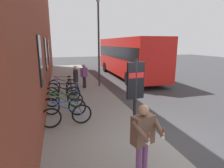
# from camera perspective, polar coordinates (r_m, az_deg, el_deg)

# --- Properties ---
(ground) EXTENTS (60.00, 60.00, 0.00)m
(ground) POSITION_cam_1_polar(r_m,az_deg,el_deg) (11.44, 4.02, -2.25)
(ground) COLOR #38383A
(sidewalk_pavement) EXTENTS (24.00, 3.50, 0.12)m
(sidewalk_pavement) POSITION_cam_1_polar(r_m,az_deg,el_deg) (12.71, -10.94, -0.65)
(sidewalk_pavement) COLOR gray
(sidewalk_pavement) RESTS_ON ground
(station_facade) EXTENTS (22.00, 0.65, 9.12)m
(station_facade) POSITION_cam_1_polar(r_m,az_deg,el_deg) (13.43, -21.50, 18.77)
(station_facade) COLOR brown
(station_facade) RESTS_ON ground
(bicycle_under_window) EXTENTS (0.48, 1.77, 0.97)m
(bicycle_under_window) POSITION_cam_1_polar(r_m,az_deg,el_deg) (6.58, -13.95, -9.46)
(bicycle_under_window) COLOR black
(bicycle_under_window) RESTS_ON sidewalk_pavement
(bicycle_beside_lamp) EXTENTS (0.69, 1.70, 0.97)m
(bicycle_beside_lamp) POSITION_cam_1_polar(r_m,az_deg,el_deg) (7.53, -14.79, -6.65)
(bicycle_beside_lamp) COLOR black
(bicycle_beside_lamp) RESTS_ON sidewalk_pavement
(bicycle_by_door) EXTENTS (0.67, 1.71, 0.97)m
(bicycle_by_door) POSITION_cam_1_polar(r_m,az_deg,el_deg) (8.46, -14.95, -4.51)
(bicycle_by_door) COLOR black
(bicycle_by_door) RESTS_ON sidewalk_pavement
(bicycle_end_of_row) EXTENTS (0.48, 1.76, 0.97)m
(bicycle_end_of_row) POSITION_cam_1_polar(r_m,az_deg,el_deg) (9.41, -15.22, -2.78)
(bicycle_end_of_row) COLOR black
(bicycle_end_of_row) RESTS_ON sidewalk_pavement
(bicycle_far_end) EXTENTS (0.59, 1.73, 0.97)m
(bicycle_far_end) POSITION_cam_1_polar(r_m,az_deg,el_deg) (10.30, -15.14, -1.43)
(bicycle_far_end) COLOR black
(bicycle_far_end) RESTS_ON sidewalk_pavement
(bicycle_mid_rack) EXTENTS (0.48, 1.76, 0.97)m
(bicycle_mid_rack) POSITION_cam_1_polar(r_m,az_deg,el_deg) (11.18, -15.07, -0.33)
(bicycle_mid_rack) COLOR black
(bicycle_mid_rack) RESTS_ON sidewalk_pavement
(transit_info_sign) EXTENTS (0.13, 0.56, 2.40)m
(transit_info_sign) POSITION_cam_1_polar(r_m,az_deg,el_deg) (5.43, 7.37, -0.53)
(transit_info_sign) COLOR black
(transit_info_sign) RESTS_ON sidewalk_pavement
(city_bus) EXTENTS (10.53, 2.74, 3.35)m
(city_bus) POSITION_cam_1_polar(r_m,az_deg,el_deg) (16.15, 4.90, 9.04)
(city_bus) COLOR red
(city_bus) RESTS_ON ground
(pedestrian_near_bus) EXTENTS (0.62, 0.31, 1.66)m
(pedestrian_near_bus) POSITION_cam_1_polar(r_m,az_deg,el_deg) (9.96, -11.29, 1.95)
(pedestrian_near_bus) COLOR #334C8C
(pedestrian_near_bus) RESTS_ON sidewalk_pavement
(pedestrian_by_facade) EXTENTS (0.44, 0.47, 1.51)m
(pedestrian_by_facade) POSITION_cam_1_polar(r_m,az_deg,el_deg) (11.69, -8.75, 3.20)
(pedestrian_by_facade) COLOR #26262D
(pedestrian_by_facade) RESTS_ON sidewalk_pavement
(tourist_with_hotdogs) EXTENTS (0.65, 0.64, 1.65)m
(tourist_with_hotdogs) POSITION_cam_1_polar(r_m,az_deg,el_deg) (3.89, 9.86, -15.32)
(tourist_with_hotdogs) COLOR #723F72
(tourist_with_hotdogs) RESTS_ON sidewalk_pavement
(street_lamp) EXTENTS (0.28, 0.28, 5.57)m
(street_lamp) POSITION_cam_1_polar(r_m,az_deg,el_deg) (12.04, -4.22, 14.81)
(street_lamp) COLOR #333338
(street_lamp) RESTS_ON sidewalk_pavement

